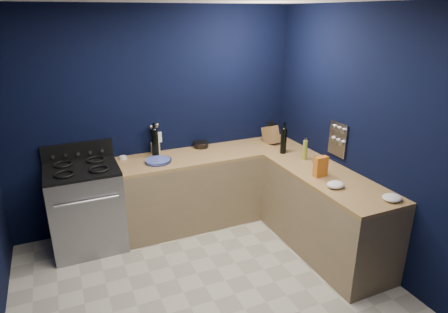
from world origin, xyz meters
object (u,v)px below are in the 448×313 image
gas_range (87,209)px  utensil_crock (156,148)px  plate_stack (158,161)px  knife_block (271,135)px  crouton_bag (321,167)px

gas_range → utensil_crock: bearing=17.0°
gas_range → plate_stack: size_ratio=3.26×
gas_range → knife_block: bearing=1.1°
plate_stack → crouton_bag: 1.80m
knife_block → crouton_bag: 1.16m
gas_range → crouton_bag: crouton_bag is taller
gas_range → crouton_bag: bearing=-26.2°
knife_block → gas_range: bearing=170.2°
plate_stack → utensil_crock: 0.33m
plate_stack → crouton_bag: crouton_bag is taller
gas_range → plate_stack: bearing=-3.4°
plate_stack → utensil_crock: size_ratio=2.06×
gas_range → crouton_bag: (2.27, -1.11, 0.55)m
plate_stack → utensil_crock: (0.06, 0.32, 0.05)m
plate_stack → knife_block: 1.53m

